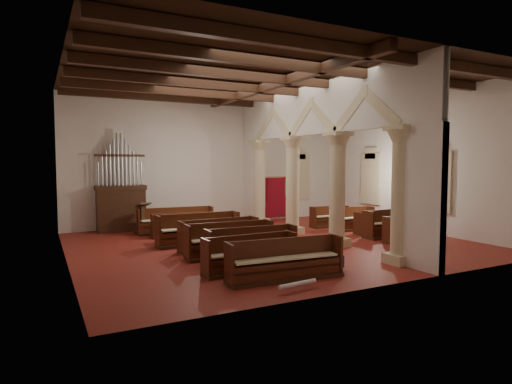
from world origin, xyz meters
The scene contains 34 objects.
floor centered at (0.00, 0.00, 0.00)m, with size 14.00×14.00×0.00m, color maroon.
ceiling centered at (0.00, 0.00, 6.00)m, with size 14.00×14.00×0.00m, color black.
wall_back centered at (0.00, 6.00, 3.00)m, with size 14.00×0.02×6.00m, color silver.
wall_front centered at (0.00, -6.00, 3.00)m, with size 14.00×0.02×6.00m, color silver.
wall_left centered at (-7.00, 0.00, 3.00)m, with size 0.02×12.00×6.00m, color silver.
wall_right centered at (7.00, 0.00, 3.00)m, with size 0.02×12.00×6.00m, color silver.
ceiling_beams centered at (0.00, 0.00, 5.82)m, with size 13.80×11.80×0.30m, color #3C2213, non-canonical shape.
arcade centered at (1.80, 0.00, 3.56)m, with size 0.90×11.90×6.00m.
window_right_a centered at (6.98, -1.50, 2.20)m, with size 0.03×1.00×2.20m, color #377C67.
window_right_b centered at (6.98, 2.50, 2.20)m, with size 0.03×1.00×2.20m, color #377C67.
window_back centered at (5.00, 5.98, 2.20)m, with size 1.00×0.03×2.20m, color #377C67.
pipe_organ centered at (-4.50, 5.50, 1.37)m, with size 2.10×0.85×4.40m.
lectern centered at (-3.84, 4.30, 0.56)m, with size 0.66×0.70×1.34m.
dossal_curtain centered at (3.50, 5.92, 1.17)m, with size 1.80×0.07×2.17m.
processional_banner centered at (3.40, 4.46, 0.80)m, with size 0.51×0.65×2.36m.
hymnal_box_a centered at (-0.40, -4.34, 0.26)m, with size 0.33×0.27×0.33m, color navy.
hymnal_box_b centered at (0.23, -2.27, 0.25)m, with size 0.30×0.25×0.30m, color navy.
hymnal_box_c centered at (-1.66, -1.28, 0.28)m, with size 0.35×0.29×0.35m, color navy.
tube_heater_a centered at (-2.34, -5.38, 0.16)m, with size 0.11×0.11×1.07m, color white.
tube_heater_b centered at (-2.98, -4.41, 0.16)m, with size 0.10×0.10×0.96m, color white.
nave_pew_0 centered at (-2.11, -4.43, 0.35)m, with size 3.17×0.92×1.05m.
nave_pew_1 centered at (-2.54, -3.29, 0.33)m, with size 2.74×0.76×1.01m.
nave_pew_2 centered at (-2.02, -2.31, 0.35)m, with size 2.86×0.82×1.06m.
nave_pew_3 centered at (-2.33, -1.36, 0.37)m, with size 2.85×0.84×1.11m.
nave_pew_4 centered at (-2.21, -0.20, 0.36)m, with size 2.83×0.84×1.07m.
nave_pew_5 centered at (-2.52, 1.04, 0.38)m, with size 3.08×0.80×1.15m.
nave_pew_6 centered at (-2.08, 1.86, 0.35)m, with size 2.89×0.72×1.05m.
nave_pew_7 centered at (-2.48, 3.02, 0.31)m, with size 2.58×0.79×0.95m.
nave_pew_8 centered at (-2.50, 4.01, 0.35)m, with size 3.23×0.89×1.08m.
aisle_pew_0 centered at (4.55, -2.14, 0.34)m, with size 1.83×0.77×1.01m.
aisle_pew_1 centered at (4.64, -1.01, 0.38)m, with size 1.90×0.79×1.11m.
aisle_pew_2 centered at (4.83, -0.05, 0.32)m, with size 1.64×0.63×0.95m.
aisle_pew_3 centered at (4.72, 1.09, 0.34)m, with size 1.98×0.72×1.02m.
aisle_pew_4 centered at (4.33, 2.31, 0.33)m, with size 1.87×0.76×0.97m.
Camera 1 is at (-7.70, -13.70, 3.01)m, focal length 30.00 mm.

